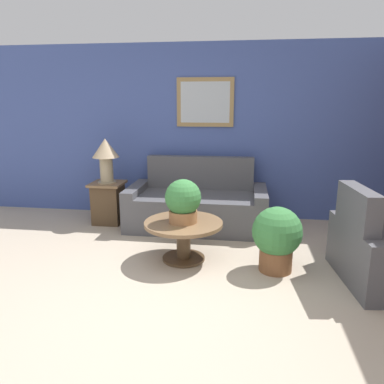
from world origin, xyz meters
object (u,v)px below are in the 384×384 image
object	(u,v)px
couch_main	(197,206)
side_table	(108,202)
potted_plant_on_table	(183,201)
coffee_table	(183,232)
table_lamp	(106,154)
potted_plant_floor	(277,236)

from	to	relation	value
couch_main	side_table	bearing A→B (deg)	-179.40
side_table	potted_plant_on_table	bearing A→B (deg)	-41.76
couch_main	coffee_table	size ratio (longest dim) A/B	2.20
coffee_table	side_table	distance (m)	1.76
couch_main	table_lamp	size ratio (longest dim) A/B	3.04
potted_plant_on_table	potted_plant_floor	xyz separation A→B (m)	(1.02, -0.13, -0.32)
side_table	potted_plant_floor	size ratio (longest dim) A/B	0.87
table_lamp	couch_main	bearing A→B (deg)	0.60
table_lamp	potted_plant_on_table	bearing A→B (deg)	-41.76
couch_main	side_table	world-z (taller)	couch_main
couch_main	potted_plant_on_table	bearing A→B (deg)	-90.33
coffee_table	potted_plant_on_table	xyz separation A→B (m)	(-0.00, -0.01, 0.37)
couch_main	potted_plant_floor	size ratio (longest dim) A/B	2.77
coffee_table	table_lamp	bearing A→B (deg)	138.47
couch_main	table_lamp	bearing A→B (deg)	-179.40
potted_plant_floor	couch_main	bearing A→B (deg)	127.45
table_lamp	side_table	bearing A→B (deg)	116.57
table_lamp	potted_plant_on_table	world-z (taller)	table_lamp
side_table	table_lamp	xyz separation A→B (m)	(0.00, -0.00, 0.72)
coffee_table	side_table	bearing A→B (deg)	138.47
couch_main	coffee_table	xyz separation A→B (m)	(-0.01, -1.18, 0.02)
potted_plant_floor	coffee_table	bearing A→B (deg)	172.08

